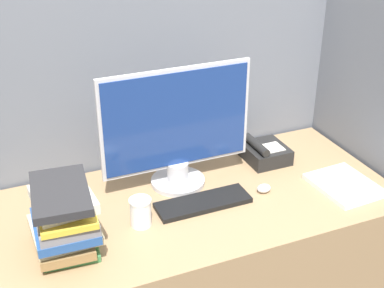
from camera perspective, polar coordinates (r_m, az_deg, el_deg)
name	(u,v)px	position (r m, az deg, el deg)	size (l,w,h in m)	color
cubicle_panel_rear	(164,145)	(2.46, -3.05, -0.08)	(1.97, 0.04, 1.54)	slate
cubicle_panel_right	(363,148)	(2.54, 17.82, -0.45)	(0.04, 0.82, 1.54)	slate
desk	(199,270)	(2.36, 0.79, -13.25)	(1.57, 0.76, 0.73)	#937551
monitor	(177,132)	(2.13, -1.62, 1.29)	(0.63, 0.22, 0.50)	#B7B7BC
keyboard	(203,203)	(2.10, 1.19, -6.27)	(0.38, 0.12, 0.02)	black
mouse	(264,188)	(2.20, 7.68, -4.71)	(0.06, 0.05, 0.03)	silver
coffee_cup	(141,212)	(1.98, -5.50, -7.25)	(0.08, 0.08, 0.11)	white
book_stack	(64,219)	(1.87, -13.47, -7.76)	(0.22, 0.31, 0.24)	#38723F
desk_telephone	(265,152)	(2.42, 7.76, -0.89)	(0.18, 0.19, 0.11)	black
paper_pile	(344,185)	(2.30, 15.95, -4.24)	(0.24, 0.28, 0.02)	white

